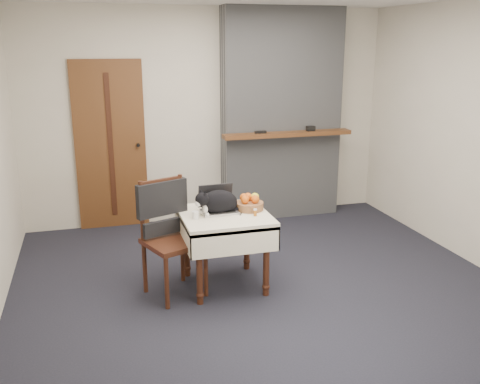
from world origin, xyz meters
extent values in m
plane|color=black|center=(0.00, 0.00, 0.00)|extent=(4.50, 4.50, 0.00)
cube|color=beige|center=(0.00, 2.00, 1.30)|extent=(4.50, 0.02, 2.60)
cube|color=beige|center=(2.25, 0.00, 1.30)|extent=(0.02, 4.00, 2.60)
cube|color=brown|center=(-1.20, 1.98, 1.00)|extent=(0.82, 0.05, 2.00)
cube|color=#3E1911|center=(-1.20, 1.95, 1.00)|extent=(0.06, 0.01, 1.70)
cylinder|color=black|center=(-0.88, 1.93, 1.00)|extent=(0.04, 0.06, 0.04)
cube|color=gray|center=(0.90, 1.85, 1.30)|extent=(1.50, 0.30, 2.60)
cube|color=brown|center=(0.90, 1.61, 1.10)|extent=(1.62, 0.18, 0.05)
cube|color=black|center=(0.55, 1.61, 1.14)|extent=(0.14, 0.04, 0.03)
cube|color=black|center=(1.20, 1.61, 1.16)|extent=(0.10, 0.07, 0.06)
cylinder|color=#3E1911|center=(-0.62, -0.31, 0.32)|extent=(0.06, 0.06, 0.64)
sphere|color=#3E1911|center=(-0.62, -0.31, 0.08)|extent=(0.07, 0.07, 0.07)
cylinder|color=#3E1911|center=(-0.02, -0.31, 0.32)|extent=(0.06, 0.06, 0.64)
sphere|color=#3E1911|center=(-0.02, -0.31, 0.08)|extent=(0.07, 0.07, 0.07)
cylinder|color=#3E1911|center=(-0.62, 0.29, 0.32)|extent=(0.06, 0.06, 0.64)
sphere|color=#3E1911|center=(-0.62, 0.29, 0.08)|extent=(0.07, 0.07, 0.07)
cylinder|color=#3E1911|center=(-0.02, 0.29, 0.32)|extent=(0.06, 0.06, 0.64)
sphere|color=#3E1911|center=(-0.02, 0.29, 0.08)|extent=(0.07, 0.07, 0.07)
cube|color=beige|center=(-0.32, -0.01, 0.67)|extent=(0.78, 0.78, 0.06)
cube|color=beige|center=(-0.32, -0.40, 0.56)|extent=(0.78, 0.01, 0.22)
cube|color=beige|center=(-0.32, 0.37, 0.56)|extent=(0.78, 0.01, 0.22)
cube|color=beige|center=(-0.70, -0.01, 0.56)|extent=(0.01, 0.78, 0.22)
cube|color=beige|center=(0.07, -0.01, 0.56)|extent=(0.01, 0.78, 0.22)
cube|color=#B7B7BC|center=(-0.35, 0.03, 0.71)|extent=(0.33, 0.24, 0.02)
cube|color=black|center=(-0.35, 0.03, 0.72)|extent=(0.27, 0.16, 0.00)
cube|color=black|center=(-0.36, 0.16, 0.83)|extent=(0.32, 0.07, 0.22)
cube|color=#ADCFFD|center=(-0.36, 0.16, 0.83)|extent=(0.30, 0.06, 0.20)
ellipsoid|color=black|center=(-0.36, 0.02, 0.81)|extent=(0.38, 0.29, 0.21)
ellipsoid|color=black|center=(-0.27, 0.05, 0.79)|extent=(0.22, 0.23, 0.17)
sphere|color=black|center=(-0.52, -0.03, 0.86)|extent=(0.15, 0.15, 0.12)
ellipsoid|color=white|center=(-0.56, -0.05, 0.83)|extent=(0.07, 0.08, 0.06)
ellipsoid|color=white|center=(-0.50, -0.02, 0.77)|extent=(0.07, 0.08, 0.09)
cone|color=black|center=(-0.50, -0.06, 0.92)|extent=(0.05, 0.06, 0.05)
cone|color=black|center=(-0.53, 0.00, 0.92)|extent=(0.05, 0.06, 0.05)
cylinder|color=black|center=(-0.18, 0.00, 0.73)|extent=(0.18, 0.04, 0.04)
sphere|color=white|center=(-0.49, -0.06, 0.72)|extent=(0.04, 0.04, 0.04)
sphere|color=white|center=(-0.51, 0.01, 0.72)|extent=(0.04, 0.04, 0.04)
cylinder|color=white|center=(-0.59, -0.08, 0.73)|extent=(0.06, 0.06, 0.07)
cylinder|color=#A65814|center=(-0.07, -0.15, 0.73)|extent=(0.03, 0.03, 0.05)
cylinder|color=silver|center=(-0.07, -0.15, 0.76)|extent=(0.03, 0.03, 0.01)
cylinder|color=#95623C|center=(-0.07, 0.04, 0.74)|extent=(0.26, 0.26, 0.07)
sphere|color=#DD5C12|center=(-0.12, 0.01, 0.81)|extent=(0.08, 0.08, 0.08)
sphere|color=#DD5C12|center=(-0.02, 0.00, 0.81)|extent=(0.08, 0.08, 0.08)
sphere|color=#DD5C12|center=(-0.07, 0.09, 0.81)|extent=(0.08, 0.08, 0.08)
sphere|color=#EEF828|center=(0.00, 0.07, 0.81)|extent=(0.08, 0.08, 0.08)
sphere|color=#DD5C12|center=(-0.11, 0.08, 0.81)|extent=(0.08, 0.08, 0.08)
cube|color=black|center=(-0.13, 0.05, 0.70)|extent=(0.11, 0.12, 0.01)
cube|color=#3E1911|center=(-0.79, -0.07, 0.49)|extent=(0.59, 0.59, 0.04)
cylinder|color=#3E1911|center=(-0.90, -0.32, 0.25)|extent=(0.04, 0.04, 0.49)
cylinder|color=#3E1911|center=(-0.53, -0.18, 0.25)|extent=(0.04, 0.04, 0.49)
cylinder|color=#3E1911|center=(-1.04, 0.05, 0.25)|extent=(0.04, 0.04, 0.49)
cylinder|color=#3E1911|center=(-0.68, 0.19, 0.25)|extent=(0.04, 0.04, 0.49)
cylinder|color=#3E1911|center=(-1.04, 0.05, 0.77)|extent=(0.04, 0.04, 0.55)
cylinder|color=#3E1911|center=(-0.68, 0.19, 0.77)|extent=(0.04, 0.04, 0.55)
cube|color=#3E1911|center=(-0.86, 0.12, 0.88)|extent=(0.38, 0.17, 0.31)
cube|color=black|center=(-0.86, 0.11, 0.85)|extent=(0.47, 0.24, 0.31)
camera|label=1|loc=(-1.44, -4.44, 2.20)|focal=40.00mm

